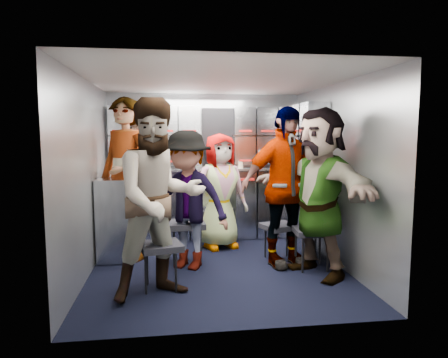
{
  "coord_description": "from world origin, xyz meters",
  "views": [
    {
      "loc": [
        -0.52,
        -4.4,
        1.51
      ],
      "look_at": [
        0.13,
        0.35,
        0.97
      ],
      "focal_mm": 32.0,
      "sensor_mm": 36.0,
      "label": 1
    }
  ],
  "objects": [
    {
      "name": "floor",
      "position": [
        0.0,
        0.0,
        0.0
      ],
      "size": [
        3.0,
        3.0,
        0.0
      ],
      "primitive_type": "plane",
      "color": "black",
      "rests_on": "ground"
    },
    {
      "name": "wall_back",
      "position": [
        0.0,
        1.5,
        1.05
      ],
      "size": [
        2.8,
        0.04,
        2.1
      ],
      "primitive_type": "cube",
      "color": "#989EA6",
      "rests_on": "ground"
    },
    {
      "name": "wall_left",
      "position": [
        -1.4,
        0.0,
        1.05
      ],
      "size": [
        0.04,
        3.0,
        2.1
      ],
      "primitive_type": "cube",
      "color": "#989EA6",
      "rests_on": "ground"
    },
    {
      "name": "wall_right",
      "position": [
        1.4,
        0.0,
        1.05
      ],
      "size": [
        0.04,
        3.0,
        2.1
      ],
      "primitive_type": "cube",
      "color": "#989EA6",
      "rests_on": "ground"
    },
    {
      "name": "ceiling",
      "position": [
        0.0,
        0.0,
        2.1
      ],
      "size": [
        2.8,
        3.0,
        0.02
      ],
      "primitive_type": "cube",
      "color": "silver",
      "rests_on": "wall_back"
    },
    {
      "name": "cart_bank_back",
      "position": [
        0.0,
        1.29,
        0.49
      ],
      "size": [
        2.68,
        0.38,
        0.99
      ],
      "primitive_type": "cube",
      "color": "#90959E",
      "rests_on": "ground"
    },
    {
      "name": "cart_bank_left",
      "position": [
        -1.19,
        0.56,
        0.49
      ],
      "size": [
        0.38,
        0.76,
        0.99
      ],
      "primitive_type": "cube",
      "color": "#90959E",
      "rests_on": "ground"
    },
    {
      "name": "counter",
      "position": [
        0.0,
        1.29,
        1.01
      ],
      "size": [
        2.68,
        0.42,
        0.03
      ],
      "primitive_type": "cube",
      "color": "silver",
      "rests_on": "cart_bank_back"
    },
    {
      "name": "locker_bank_back",
      "position": [
        0.0,
        1.35,
        1.49
      ],
      "size": [
        2.68,
        0.28,
        0.82
      ],
      "primitive_type": "cube",
      "color": "#90959E",
      "rests_on": "wall_back"
    },
    {
      "name": "locker_bank_right",
      "position": [
        1.25,
        0.7,
        1.49
      ],
      "size": [
        0.28,
        1.0,
        0.82
      ],
      "primitive_type": "cube",
      "color": "#90959E",
      "rests_on": "wall_right"
    },
    {
      "name": "right_cabinet",
      "position": [
        1.25,
        0.6,
        0.5
      ],
      "size": [
        0.28,
        1.2,
        1.0
      ],
      "primitive_type": "cube",
      "color": "#90959E",
      "rests_on": "ground"
    },
    {
      "name": "coffee_niche",
      "position": [
        0.18,
        1.41,
        1.47
      ],
      "size": [
        0.46,
        0.16,
        0.84
      ],
      "primitive_type": null,
      "color": "black",
      "rests_on": "wall_back"
    },
    {
      "name": "red_latch_strip",
      "position": [
        0.0,
        1.09,
        0.88
      ],
      "size": [
        2.6,
        0.02,
        0.03
      ],
      "primitive_type": "cube",
      "color": "#B81510",
      "rests_on": "cart_bank_back"
    },
    {
      "name": "jump_seat_near_left",
      "position": [
        -0.62,
        -0.56,
        0.4
      ],
      "size": [
        0.46,
        0.44,
        0.46
      ],
      "rotation": [
        0.0,
        0.0,
        0.22
      ],
      "color": "black",
      "rests_on": "ground"
    },
    {
      "name": "jump_seat_mid_left",
      "position": [
        -0.33,
        0.21,
        0.43
      ],
      "size": [
        0.43,
        0.41,
        0.49
      ],
      "rotation": [
        0.0,
        0.0,
        0.04
      ],
      "color": "black",
      "rests_on": "ground"
    },
    {
      "name": "jump_seat_center",
      "position": [
        0.14,
        0.99,
        0.42
      ],
      "size": [
        0.49,
        0.48,
        0.47
      ],
      "rotation": [
        0.0,
        0.0,
        -0.3
      ],
      "color": "black",
      "rests_on": "ground"
    },
    {
      "name": "jump_seat_mid_right",
      "position": [
        0.77,
        0.16,
        0.39
      ],
      "size": [
        0.47,
        0.46,
        0.44
      ],
      "rotation": [
        0.0,
        0.0,
        0.34
      ],
      "color": "black",
      "rests_on": "ground"
    },
    {
      "name": "jump_seat_near_right",
      "position": [
        1.05,
        -0.19,
        0.41
      ],
      "size": [
        0.42,
        0.4,
        0.46
      ],
      "rotation": [
        0.0,
        0.0,
        -0.1
      ],
      "color": "black",
      "rests_on": "ground"
    },
    {
      "name": "attendant_standing",
      "position": [
        -1.05,
        0.48,
        0.98
      ],
      "size": [
        0.85,
        0.79,
        1.96
      ],
      "primitive_type": "imported",
      "rotation": [
        0.0,
        0.0,
        -0.61
      ],
      "color": "black",
      "rests_on": "ground"
    },
    {
      "name": "attendant_arc_a",
      "position": [
        -0.62,
        -0.74,
        0.92
      ],
      "size": [
        1.09,
        0.98,
        1.84
      ],
      "primitive_type": "imported",
      "rotation": [
        0.0,
        0.0,
        0.37
      ],
      "color": "black",
      "rests_on": "ground"
    },
    {
      "name": "attendant_arc_b",
      "position": [
        -0.33,
        0.03,
        0.78
      ],
      "size": [
        1.16,
        1.0,
        1.56
      ],
      "primitive_type": "imported",
      "rotation": [
        0.0,
        0.0,
        -0.51
      ],
      "color": "black",
      "rests_on": "ground"
    },
    {
      "name": "attendant_arc_c",
      "position": [
        0.14,
        0.81,
        0.76
      ],
      "size": [
        0.85,
        0.67,
        1.52
      ],
      "primitive_type": "imported",
      "rotation": [
        0.0,
        0.0,
        0.28
      ],
      "color": "black",
      "rests_on": "ground"
    },
    {
      "name": "attendant_arc_d",
      "position": [
        0.77,
        -0.02,
        0.91
      ],
      "size": [
        1.15,
        0.7,
        1.83
      ],
      "primitive_type": "imported",
      "rotation": [
        0.0,
        0.0,
        0.25
      ],
      "color": "black",
      "rests_on": "ground"
    },
    {
      "name": "attendant_arc_e",
      "position": [
        1.05,
        -0.37,
        0.9
      ],
      "size": [
        1.16,
        1.74,
        1.8
      ],
      "primitive_type": "imported",
      "rotation": [
        0.0,
        0.0,
        -1.15
      ],
      "color": "black",
      "rests_on": "ground"
    },
    {
      "name": "bottle_left",
      "position": [
        -1.02,
        1.24,
        1.16
      ],
      "size": [
        0.07,
        0.07,
        0.27
      ],
      "primitive_type": "cylinder",
      "color": "white",
      "rests_on": "counter"
    },
    {
      "name": "bottle_mid",
      "position": [
        0.2,
        1.24,
        1.15
      ],
      "size": [
        0.07,
        0.07,
        0.23
      ],
      "primitive_type": "cylinder",
      "color": "white",
      "rests_on": "counter"
    },
    {
      "name": "bottle_right",
      "position": [
        0.76,
        1.24,
        1.16
      ],
      "size": [
        0.07,
        0.07,
        0.26
      ],
      "primitive_type": "cylinder",
      "color": "white",
      "rests_on": "counter"
    },
    {
      "name": "cup_left",
      "position": [
        -1.24,
        1.23,
        1.09
      ],
      "size": [
        0.08,
        0.08,
        0.11
      ],
      "primitive_type": "cylinder",
      "color": "tan",
      "rests_on": "counter"
    },
    {
      "name": "cup_right",
      "position": [
        0.48,
        1.23,
        1.08
      ],
      "size": [
        0.07,
        0.07,
        0.1
      ],
      "primitive_type": "cylinder",
      "color": "tan",
      "rests_on": "counter"
    }
  ]
}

